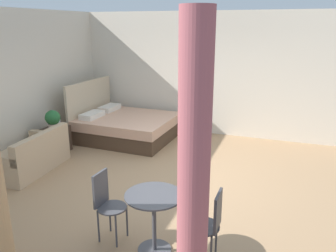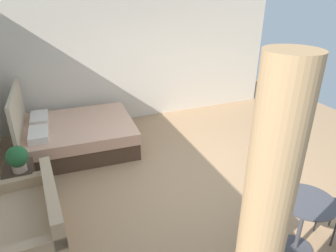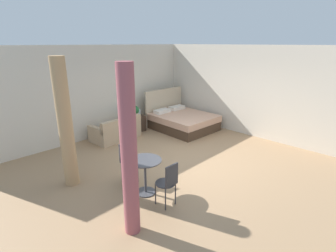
{
  "view_description": "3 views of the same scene",
  "coord_description": "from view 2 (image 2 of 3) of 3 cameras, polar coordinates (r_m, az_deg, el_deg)",
  "views": [
    {
      "loc": [
        -5.02,
        -1.79,
        2.59
      ],
      "look_at": [
        0.67,
        0.27,
        0.78
      ],
      "focal_mm": 36.34,
      "sensor_mm": 36.0,
      "label": 1
    },
    {
      "loc": [
        -3.83,
        2.06,
        3.0
      ],
      "look_at": [
        0.58,
        0.29,
        0.77
      ],
      "focal_mm": 32.63,
      "sensor_mm": 36.0,
      "label": 2
    },
    {
      "loc": [
        -4.8,
        -4.03,
        2.96
      ],
      "look_at": [
        -0.13,
        0.54,
        0.83
      ],
      "focal_mm": 27.45,
      "sensor_mm": 36.0,
      "label": 3
    }
  ],
  "objects": [
    {
      "name": "ground_plane",
      "position": [
        5.29,
        5.35,
        -9.7
      ],
      "size": [
        8.91,
        9.55,
        0.02
      ],
      "primitive_type": "cube",
      "color": "#9E7A56"
    },
    {
      "name": "wall_right",
      "position": [
        7.26,
        -4.96,
        12.68
      ],
      "size": [
        0.12,
        6.55,
        2.9
      ],
      "primitive_type": "cube",
      "color": "beige",
      "rests_on": "ground"
    },
    {
      "name": "bed",
      "position": [
        6.25,
        -16.83,
        -1.56
      ],
      "size": [
        1.83,
        2.13,
        1.32
      ],
      "color": "#473323",
      "rests_on": "ground"
    },
    {
      "name": "couch",
      "position": [
        4.4,
        -24.3,
        -16.22
      ],
      "size": [
        1.53,
        0.92,
        0.74
      ],
      "color": "tan",
      "rests_on": "ground"
    },
    {
      "name": "nightstand",
      "position": [
        5.18,
        -25.71,
        -9.55
      ],
      "size": [
        0.5,
        0.41,
        0.54
      ],
      "color": "#38281E",
      "rests_on": "ground"
    },
    {
      "name": "potted_plant",
      "position": [
        4.84,
        -26.33,
        -5.35
      ],
      "size": [
        0.3,
        0.3,
        0.39
      ],
      "color": "tan",
      "rests_on": "nightstand"
    },
    {
      "name": "vase",
      "position": [
        5.09,
        -26.64,
        -5.33
      ],
      "size": [
        0.11,
        0.11,
        0.21
      ],
      "color": "silver",
      "rests_on": "nightstand"
    },
    {
      "name": "balcony_table",
      "position": [
        4.07,
        23.9,
        -15.06
      ],
      "size": [
        0.67,
        0.67,
        0.74
      ],
      "color": "#3F3F44",
      "rests_on": "ground"
    },
    {
      "name": "cafe_chair_near_window",
      "position": [
        3.72,
        15.91,
        -17.74
      ],
      "size": [
        0.39,
        0.39,
        0.88
      ],
      "color": "#3F3F44",
      "rests_on": "ground"
    }
  ]
}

